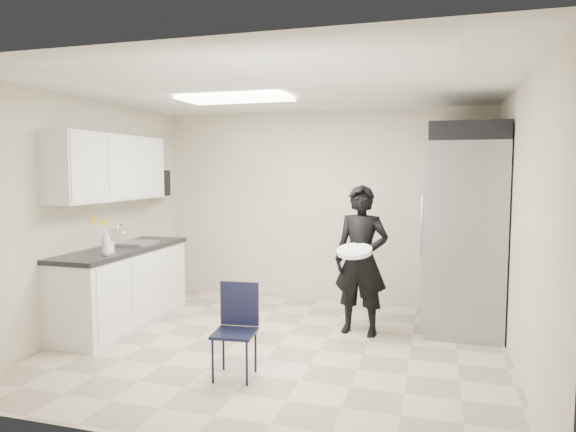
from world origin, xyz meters
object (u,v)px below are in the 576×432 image
(man_tuxedo, at_px, (361,260))
(commercial_fridge, at_px, (463,236))
(lower_counter, at_px, (123,288))
(folding_chair, at_px, (234,333))

(man_tuxedo, bearing_deg, commercial_fridge, 38.70)
(commercial_fridge, bearing_deg, lower_counter, -164.12)
(lower_counter, relative_size, folding_chair, 2.41)
(lower_counter, height_order, folding_chair, lower_counter)
(commercial_fridge, height_order, man_tuxedo, commercial_fridge)
(lower_counter, height_order, commercial_fridge, commercial_fridge)
(lower_counter, distance_m, commercial_fridge, 3.98)
(folding_chair, distance_m, man_tuxedo, 1.80)
(commercial_fridge, xyz_separation_m, folding_chair, (-1.95, -2.14, -0.66))
(commercial_fridge, relative_size, folding_chair, 2.66)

